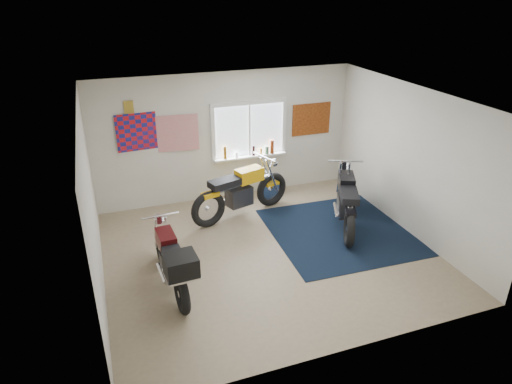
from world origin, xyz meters
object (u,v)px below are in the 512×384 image
object	(u,v)px
yellow_triumph	(241,193)
black_chrome_bike	(346,202)
navy_rug	(339,231)
maroon_tourer	(172,262)

from	to	relation	value
yellow_triumph	black_chrome_bike	bearing A→B (deg)	-48.02
navy_rug	maroon_tourer	xyz separation A→B (m)	(-3.27, -0.76, 0.51)
yellow_triumph	black_chrome_bike	world-z (taller)	yellow_triumph
black_chrome_bike	maroon_tourer	distance (m)	3.62
black_chrome_bike	yellow_triumph	bearing A→B (deg)	83.28
black_chrome_bike	maroon_tourer	world-z (taller)	black_chrome_bike
navy_rug	yellow_triumph	distance (m)	2.05
black_chrome_bike	navy_rug	bearing A→B (deg)	157.81
navy_rug	yellow_triumph	bearing A→B (deg)	140.65
maroon_tourer	navy_rug	bearing A→B (deg)	-80.02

